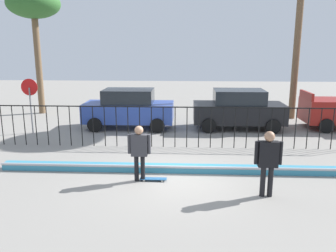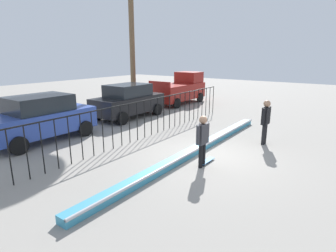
# 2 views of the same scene
# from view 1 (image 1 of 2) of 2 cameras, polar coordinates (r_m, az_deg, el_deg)

# --- Properties ---
(ground_plane) EXTENTS (60.00, 60.00, 0.00)m
(ground_plane) POSITION_cam_1_polar(r_m,az_deg,el_deg) (10.80, 0.59, -8.30)
(ground_plane) COLOR gray
(bowl_coping_ledge) EXTENTS (11.00, 0.40, 0.27)m
(bowl_coping_ledge) POSITION_cam_1_polar(r_m,az_deg,el_deg) (11.15, 0.68, -6.95)
(bowl_coping_ledge) COLOR teal
(bowl_coping_ledge) RESTS_ON ground
(perimeter_fence) EXTENTS (14.04, 0.04, 1.63)m
(perimeter_fence) POSITION_cam_1_polar(r_m,az_deg,el_deg) (13.59, 1.17, 0.66)
(perimeter_fence) COLOR black
(perimeter_fence) RESTS_ON ground
(skateboarder) EXTENTS (0.68, 0.26, 1.68)m
(skateboarder) POSITION_cam_1_polar(r_m,az_deg,el_deg) (10.18, -4.75, -3.67)
(skateboarder) COLOR black
(skateboarder) RESTS_ON ground
(skateboard) EXTENTS (0.80, 0.20, 0.07)m
(skateboard) POSITION_cam_1_polar(r_m,az_deg,el_deg) (10.47, -2.43, -8.67)
(skateboard) COLOR #26598C
(skateboard) RESTS_ON ground
(camera_operator) EXTENTS (0.72, 0.27, 1.79)m
(camera_operator) POSITION_cam_1_polar(r_m,az_deg,el_deg) (9.46, 16.14, -5.06)
(camera_operator) COLOR black
(camera_operator) RESTS_ON ground
(parked_car_blue) EXTENTS (4.30, 2.12, 1.90)m
(parked_car_blue) POSITION_cam_1_polar(r_m,az_deg,el_deg) (17.00, -6.46, 2.92)
(parked_car_blue) COLOR #2D479E
(parked_car_blue) RESTS_ON ground
(parked_car_black) EXTENTS (4.30, 2.12, 1.90)m
(parked_car_black) POSITION_cam_1_polar(r_m,az_deg,el_deg) (17.04, 11.51, 2.76)
(parked_car_black) COLOR black
(parked_car_black) RESTS_ON ground
(stop_sign) EXTENTS (0.76, 0.07, 2.50)m
(stop_sign) POSITION_cam_1_polar(r_m,az_deg,el_deg) (16.97, -21.72, 4.26)
(stop_sign) COLOR slate
(stop_sign) RESTS_ON ground
(palm_tree_short) EXTENTS (2.97, 2.97, 7.07)m
(palm_tree_short) POSITION_cam_1_polar(r_m,az_deg,el_deg) (21.95, -21.22, 17.82)
(palm_tree_short) COLOR brown
(palm_tree_short) RESTS_ON ground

